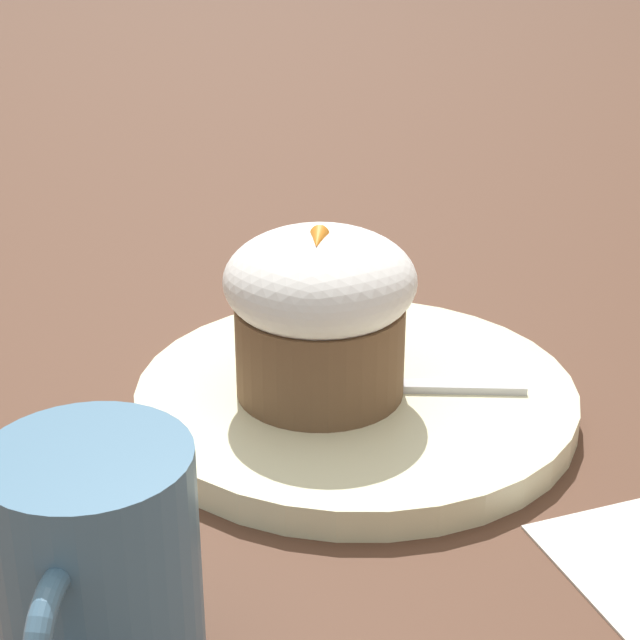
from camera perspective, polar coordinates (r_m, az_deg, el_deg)
ground_plane at (r=0.57m, az=1.91°, el=-4.94°), size 4.00×4.00×0.00m
dessert_plate at (r=0.56m, az=1.92°, el=-4.23°), size 0.23×0.23×0.02m
carrot_cake at (r=0.53m, az=-0.00°, el=0.53°), size 0.10×0.10×0.09m
spoon at (r=0.55m, az=1.90°, el=-3.50°), size 0.04×0.12×0.01m
coffee_cup at (r=0.39m, az=-11.90°, el=-12.53°), size 0.10×0.07×0.09m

